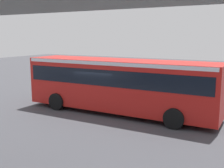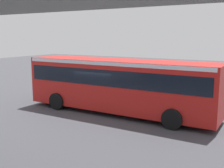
{
  "view_description": "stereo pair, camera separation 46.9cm",
  "coord_description": "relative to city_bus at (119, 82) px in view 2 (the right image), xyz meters",
  "views": [
    {
      "loc": [
        -8.41,
        14.01,
        4.51
      ],
      "look_at": [
        -0.26,
        -0.7,
        1.6
      ],
      "focal_mm": 44.69,
      "sensor_mm": 36.0,
      "label": 1
    },
    {
      "loc": [
        -8.81,
        13.77,
        4.51
      ],
      "look_at": [
        -0.26,
        -0.7,
        1.6
      ],
      "focal_mm": 44.69,
      "sensor_mm": 36.0,
      "label": 2
    }
  ],
  "objects": [
    {
      "name": "ground",
      "position": [
        1.01,
        0.22,
        -1.88
      ],
      "size": [
        80.0,
        80.0,
        0.0
      ],
      "primitive_type": "plane",
      "color": "#424247"
    },
    {
      "name": "lane_dash_left",
      "position": [
        -0.99,
        -2.71,
        -1.88
      ],
      "size": [
        2.0,
        0.2,
        0.01
      ],
      "primitive_type": "cube",
      "color": "silver",
      "rests_on": "ground"
    },
    {
      "name": "city_bus",
      "position": [
        0.0,
        0.0,
        0.0
      ],
      "size": [
        11.54,
        2.85,
        3.15
      ],
      "color": "red",
      "rests_on": "ground"
    },
    {
      "name": "lane_dash_right",
      "position": [
        7.01,
        -2.71,
        -1.88
      ],
      "size": [
        2.0,
        0.2,
        0.01
      ],
      "primitive_type": "cube",
      "color": "silver",
      "rests_on": "ground"
    },
    {
      "name": "pedestrian",
      "position": [
        7.75,
        -2.09,
        -1.0
      ],
      "size": [
        0.38,
        0.38,
        1.79
      ],
      "color": "#2D2D38",
      "rests_on": "ground"
    },
    {
      "name": "lane_dash_leftmost",
      "position": [
        -4.99,
        -2.71,
        -1.88
      ],
      "size": [
        2.0,
        0.2,
        0.01
      ],
      "primitive_type": "cube",
      "color": "silver",
      "rests_on": "ground"
    },
    {
      "name": "lane_dash_centre",
      "position": [
        3.01,
        -2.71,
        -1.88
      ],
      "size": [
        2.0,
        0.2,
        0.01
      ],
      "primitive_type": "cube",
      "color": "silver",
      "rests_on": "ground"
    }
  ]
}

